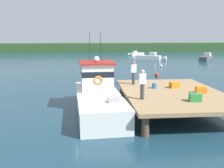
{
  "coord_description": "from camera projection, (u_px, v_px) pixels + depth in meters",
  "views": [
    {
      "loc": [
        -0.4,
        -15.44,
        4.64
      ],
      "look_at": [
        1.2,
        1.84,
        1.4
      ],
      "focal_mm": 41.99,
      "sensor_mm": 36.0,
      "label": 1
    }
  ],
  "objects": [
    {
      "name": "dock",
      "position": [
        172.0,
        94.0,
        16.24
      ],
      "size": [
        6.0,
        9.0,
        1.2
      ],
      "color": "#4C3D2D",
      "rests_on": "ground"
    },
    {
      "name": "mooring_buoy_spare_mooring",
      "position": [
        161.0,
        66.0,
        38.36
      ],
      "size": [
        0.39,
        0.39,
        0.39
      ],
      "primitive_type": "sphere",
      "color": "silver",
      "rests_on": "ground"
    },
    {
      "name": "main_fishing_boat",
      "position": [
        98.0,
        95.0,
        16.22
      ],
      "size": [
        3.04,
        9.9,
        4.8
      ],
      "color": "silver",
      "rests_on": "ground"
    },
    {
      "name": "far_shoreline",
      "position": [
        89.0,
        47.0,
        76.47
      ],
      "size": [
        120.0,
        8.0,
        2.4
      ],
      "primitive_type": "cube",
      "color": "#284723",
      "rests_on": "ground"
    },
    {
      "name": "mooring_buoy_inshore",
      "position": [
        156.0,
        75.0,
        29.88
      ],
      "size": [
        0.44,
        0.44,
        0.44
      ],
      "primitive_type": "sphere",
      "color": "red",
      "rests_on": "ground"
    },
    {
      "name": "crate_single_by_cleat",
      "position": [
        201.0,
        90.0,
        15.76
      ],
      "size": [
        0.66,
        0.53,
        0.41
      ],
      "primitive_type": "cube",
      "rotation": [
        0.0,
        0.0,
        -0.15
      ],
      "color": "orange",
      "rests_on": "dock"
    },
    {
      "name": "deckhand_by_the_boat",
      "position": [
        142.0,
        84.0,
        14.1
      ],
      "size": [
        0.36,
        0.22,
        1.63
      ],
      "color": "#383842",
      "rests_on": "dock"
    },
    {
      "name": "deckhand_further_back",
      "position": [
        134.0,
        72.0,
        18.46
      ],
      "size": [
        0.36,
        0.22,
        1.63
      ],
      "color": "#383842",
      "rests_on": "dock"
    },
    {
      "name": "moored_boat_outer_mooring",
      "position": [
        207.0,
        58.0,
        49.11
      ],
      "size": [
        4.28,
        4.89,
        1.38
      ],
      "color": "#4C4C51",
      "rests_on": "ground"
    },
    {
      "name": "mooring_buoy_channel_marker",
      "position": [
        94.0,
        72.0,
        31.71
      ],
      "size": [
        0.48,
        0.48,
        0.48
      ],
      "primitive_type": "sphere",
      "color": "red",
      "rests_on": "ground"
    },
    {
      "name": "moored_boat_far_right",
      "position": [
        151.0,
        57.0,
        50.01
      ],
      "size": [
        5.5,
        3.88,
        1.45
      ],
      "color": "silver",
      "rests_on": "ground"
    },
    {
      "name": "moored_boat_mid_harbor",
      "position": [
        136.0,
        54.0,
        61.24
      ],
      "size": [
        4.16,
        2.33,
        1.06
      ],
      "color": "silver",
      "rests_on": "ground"
    },
    {
      "name": "mooring_buoy_outer",
      "position": [
        110.0,
        64.0,
        40.69
      ],
      "size": [
        0.51,
        0.51,
        0.51
      ],
      "primitive_type": "sphere",
      "color": "silver",
      "rests_on": "ground"
    },
    {
      "name": "crate_stack_near_edge",
      "position": [
        195.0,
        97.0,
        13.79
      ],
      "size": [
        0.66,
        0.52,
        0.42
      ],
      "primitive_type": "cube",
      "rotation": [
        0.0,
        0.0,
        -0.15
      ],
      "color": "#2D8442",
      "rests_on": "dock"
    },
    {
      "name": "ground_plane",
      "position": [
        95.0,
        112.0,
        16.0
      ],
      "size": [
        200.0,
        200.0,
        0.0
      ],
      "primitive_type": "plane",
      "color": "#193847"
    },
    {
      "name": "crate_stack_mid_dock",
      "position": [
        175.0,
        85.0,
        17.37
      ],
      "size": [
        0.67,
        0.54,
        0.38
      ],
      "primitive_type": "cube",
      "rotation": [
        0.0,
        0.0,
        0.19
      ],
      "color": "orange",
      "rests_on": "dock"
    },
    {
      "name": "bait_bucket",
      "position": [
        154.0,
        86.0,
        17.18
      ],
      "size": [
        0.32,
        0.32,
        0.34
      ],
      "primitive_type": "cylinder",
      "color": "#2866B2",
      "rests_on": "dock"
    }
  ]
}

